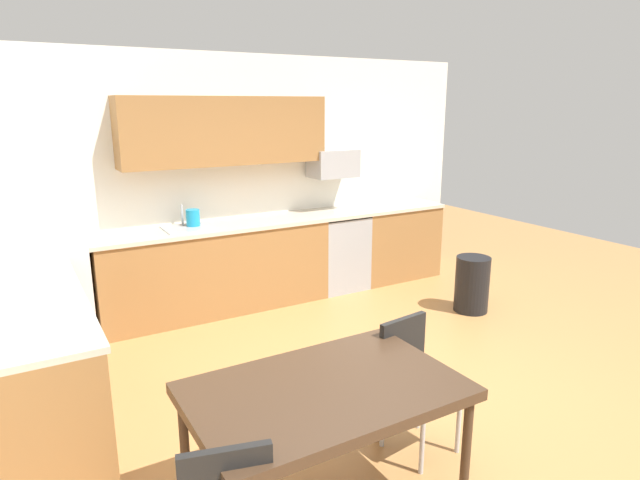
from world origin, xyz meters
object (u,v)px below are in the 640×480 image
chair_near_table (414,374)px  trash_bin (472,284)px  kettle (193,219)px  oven_range (337,251)px  microwave (333,163)px  dining_table (325,397)px  refrigerator (38,255)px

chair_near_table → trash_bin: chair_near_table is taller
kettle → oven_range: bearing=-1.7°
oven_range → microwave: microwave is taller
dining_table → kettle: size_ratio=7.00×
oven_range → chair_near_table: 3.17m
chair_near_table → trash_bin: (2.08, 1.52, -0.20)m
refrigerator → oven_range: (3.18, 0.08, -0.42)m
refrigerator → kettle: (1.45, 0.13, 0.14)m
oven_range → kettle: bearing=178.3°
refrigerator → microwave: size_ratio=3.26×
oven_range → chair_near_table: (-1.25, -2.92, 0.05)m
refrigerator → microwave: 3.24m
trash_bin → refrigerator: bearing=161.8°
refrigerator → kettle: bearing=5.1°
refrigerator → chair_near_table: bearing=-55.8°
dining_table → refrigerator: bearing=110.1°
kettle → chair_near_table: bearing=-80.9°
oven_range → dining_table: 3.77m
refrigerator → dining_table: 3.28m
refrigerator → oven_range: bearing=1.4°
refrigerator → trash_bin: bearing=-18.2°
chair_near_table → trash_bin: 2.58m
dining_table → trash_bin: (2.88, 1.75, -0.40)m
oven_range → microwave: (0.00, 0.10, 1.04)m
trash_bin → chair_near_table: bearing=-143.9°
trash_bin → kettle: 3.02m
microwave → kettle: (-1.72, -0.05, -0.47)m
microwave → trash_bin: microwave is taller
oven_range → refrigerator: bearing=-178.6°
chair_near_table → kettle: kettle is taller
microwave → trash_bin: 2.09m
refrigerator → trash_bin: (4.01, -1.32, -0.58)m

